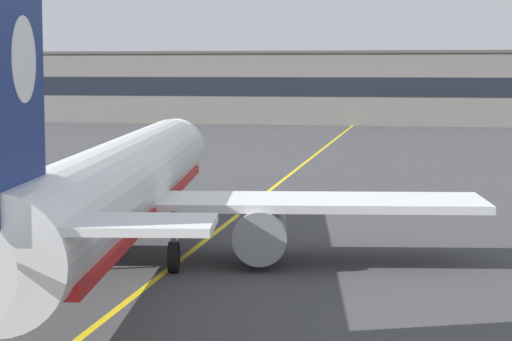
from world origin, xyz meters
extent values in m
cube|color=yellow|center=(0.00, 30.00, 0.00)|extent=(5.01, 179.95, 0.01)
cylinder|color=white|center=(-2.03, 13.83, 3.50)|extent=(9.45, 36.15, 3.80)
cone|color=white|center=(-5.09, 32.88, 3.50)|extent=(3.98, 3.14, 3.61)
cube|color=red|center=(-2.03, 13.83, 2.46)|extent=(8.92, 33.29, 0.44)
cube|color=black|center=(-4.78, 31.01, 4.17)|extent=(2.99, 1.54, 0.60)
cube|color=white|center=(-2.13, 14.42, 2.65)|extent=(32.36, 9.80, 0.36)
cylinder|color=gray|center=(4.15, 14.41, 1.43)|extent=(2.84, 3.92, 2.30)
cylinder|color=black|center=(3.86, 16.24, 1.43)|extent=(1.96, 0.49, 1.95)
cube|color=navy|center=(0.47, -1.77, 8.05)|extent=(1.15, 4.80, 7.20)
cylinder|color=white|center=(0.42, -1.48, 8.77)|extent=(0.81, 2.44, 2.40)
cube|color=white|center=(0.56, -2.37, 4.36)|extent=(11.30, 4.51, 0.24)
cylinder|color=#4C4C51|center=(-4.33, 28.14, 1.48)|extent=(0.24, 0.24, 1.60)
cylinder|color=black|center=(-4.33, 28.14, 0.45)|extent=(0.54, 0.95, 0.90)
cylinder|color=#4C4C51|center=(-4.28, 11.44, 1.77)|extent=(0.24, 0.24, 1.60)
cylinder|color=black|center=(-4.28, 11.44, 0.65)|extent=(0.60, 1.35, 1.30)
cylinder|color=#4C4C51|center=(0.85, 12.26, 1.77)|extent=(0.24, 0.24, 1.60)
cylinder|color=black|center=(0.85, 12.26, 0.65)|extent=(0.60, 1.35, 1.30)
cube|color=slate|center=(4.74, 125.27, 5.39)|extent=(151.03, 12.00, 10.79)
cube|color=black|center=(4.74, 119.22, 5.79)|extent=(144.99, 0.12, 2.80)
cube|color=#4E4A47|center=(4.74, 125.27, 10.99)|extent=(151.43, 12.40, 0.40)
camera|label=1|loc=(12.18, -26.64, 8.53)|focal=68.63mm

